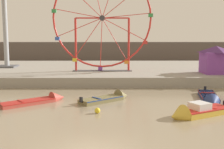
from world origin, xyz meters
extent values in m
cube|color=gray|center=(0.00, 29.48, 0.59)|extent=(110.00, 22.31, 1.19)
cube|color=#564C47|center=(0.00, 51.47, 2.20)|extent=(140.00, 3.00, 4.40)
cube|color=#B24238|center=(-6.20, 10.56, 0.18)|extent=(4.53, 4.00, 0.35)
cube|color=#B2231E|center=(-6.20, 10.56, 0.31)|extent=(4.51, 3.99, 0.08)
cone|color=#B24238|center=(-3.87, 12.41, 0.18)|extent=(1.82, 1.82, 1.30)
cube|color=#B2231E|center=(-6.66, 10.19, 0.38)|extent=(0.85, 1.01, 0.06)
cube|color=olive|center=(0.13, 11.53, 0.20)|extent=(4.08, 3.71, 0.39)
cube|color=navy|center=(0.13, 11.53, 0.35)|extent=(4.06, 3.70, 0.08)
cone|color=olive|center=(2.14, 13.18, 0.20)|extent=(1.73, 1.77, 1.36)
cube|color=black|center=(-1.54, 10.16, 0.50)|extent=(0.31, 0.31, 0.44)
cube|color=navy|center=(-0.27, 11.20, 0.42)|extent=(0.89, 1.04, 0.06)
cube|color=gold|center=(8.05, 7.18, 0.25)|extent=(4.44, 3.41, 0.49)
cube|color=#B2231E|center=(8.05, 7.18, 0.45)|extent=(4.41, 3.41, 0.08)
cone|color=gold|center=(5.72, 5.90, 0.25)|extent=(1.74, 1.88, 1.51)
cube|color=silver|center=(7.59, 6.92, 0.74)|extent=(1.71, 1.72, 0.49)
cube|color=#B2231E|center=(8.50, 7.43, 0.52)|extent=(0.79, 1.26, 0.06)
cube|color=navy|center=(10.25, 13.06, 0.19)|extent=(2.31, 4.89, 0.38)
cube|color=#B2231E|center=(10.25, 13.06, 0.34)|extent=(2.33, 4.85, 0.08)
cone|color=navy|center=(9.69, 10.14, 0.19)|extent=(1.60, 1.53, 1.38)
cube|color=black|center=(10.71, 15.47, 0.49)|extent=(0.27, 0.24, 0.44)
cube|color=#B2231E|center=(10.36, 13.64, 0.41)|extent=(1.24, 0.39, 0.06)
torus|color=red|center=(-0.09, 24.75, 8.13)|extent=(12.93, 0.24, 12.93)
cylinder|color=#38383D|center=(-0.09, 24.75, 8.13)|extent=(0.70, 0.50, 0.70)
cylinder|color=red|center=(-2.39, 24.75, 10.31)|extent=(4.66, 0.08, 4.42)
cylinder|color=red|center=(-3.21, 24.75, 8.72)|extent=(6.25, 0.08, 1.25)
cube|color=#33934C|center=(-6.32, 24.75, 9.03)|extent=(0.56, 0.48, 0.44)
cylinder|color=red|center=(-3.03, 24.75, 6.94)|extent=(5.91, 0.08, 2.46)
cube|color=#3356B7|center=(-5.97, 24.75, 5.47)|extent=(0.56, 0.48, 0.44)
cylinder|color=red|center=(-1.92, 24.75, 5.54)|extent=(3.72, 0.08, 5.23)
cube|color=yellow|center=(-3.75, 24.75, 2.67)|extent=(0.56, 0.48, 0.44)
cylinder|color=red|center=(-0.23, 24.75, 4.97)|extent=(0.36, 0.08, 6.34)
cube|color=purple|center=(-0.37, 24.75, 1.52)|extent=(0.56, 0.48, 0.44)
cylinder|color=red|center=(1.51, 24.75, 5.39)|extent=(3.26, 0.08, 5.52)
cube|color=orange|center=(3.10, 24.75, 2.37)|extent=(0.56, 0.48, 0.44)
cylinder|color=red|center=(2.74, 24.75, 6.69)|extent=(5.69, 0.08, 2.96)
cube|color=red|center=(5.56, 24.75, 4.97)|extent=(0.56, 0.48, 0.44)
cylinder|color=red|center=(3.07, 24.75, 8.45)|extent=(6.32, 0.08, 0.71)
cube|color=#33934C|center=(6.22, 24.75, 8.48)|extent=(0.56, 0.48, 0.44)
cylinder|color=red|center=(2.40, 24.75, 10.11)|extent=(5.02, 0.08, 4.00)
cylinder|color=red|center=(-3.58, 24.75, 4.66)|extent=(0.28, 0.28, 6.94)
cylinder|color=red|center=(3.40, 24.75, 4.66)|extent=(0.28, 0.28, 6.94)
cylinder|color=red|center=(-0.09, 24.75, 8.13)|extent=(6.98, 0.18, 0.18)
cube|color=#4C4C51|center=(-0.09, 24.75, 1.23)|extent=(7.78, 1.20, 0.08)
cylinder|color=#999EA3|center=(-14.43, 29.63, 8.68)|extent=(0.70, 0.70, 14.97)
cube|color=#4C4C51|center=(-14.43, 29.63, 1.31)|extent=(2.80, 2.80, 0.24)
cube|color=purple|center=(14.10, 22.26, 2.51)|extent=(3.25, 3.25, 2.64)
pyramid|color=#462156|center=(14.10, 22.26, 4.21)|extent=(3.58, 3.58, 0.80)
sphere|color=yellow|center=(-0.04, 7.57, 0.22)|extent=(0.44, 0.44, 0.44)
camera|label=1|loc=(0.93, -14.61, 5.96)|focal=47.77mm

